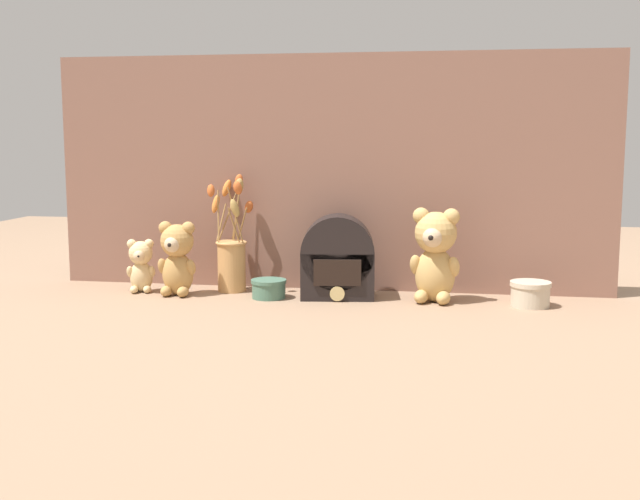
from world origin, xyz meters
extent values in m
plane|color=#8E7056|center=(0.00, 0.00, 0.00)|extent=(4.00, 4.00, 0.00)
cube|color=#845B4C|center=(0.00, 0.17, 0.34)|extent=(1.63, 0.02, 0.68)
ellipsoid|color=tan|center=(0.32, 0.03, 0.07)|extent=(0.12, 0.11, 0.15)
sphere|color=tan|center=(0.32, 0.03, 0.19)|extent=(0.11, 0.11, 0.11)
sphere|color=#D1B289|center=(0.31, -0.01, 0.18)|extent=(0.05, 0.05, 0.05)
sphere|color=black|center=(0.30, -0.04, 0.18)|extent=(0.02, 0.02, 0.02)
sphere|color=tan|center=(0.36, 0.02, 0.23)|extent=(0.05, 0.05, 0.05)
sphere|color=tan|center=(0.28, 0.04, 0.23)|extent=(0.05, 0.05, 0.05)
ellipsoid|color=tan|center=(0.37, 0.01, 0.10)|extent=(0.04, 0.06, 0.07)
ellipsoid|color=tan|center=(0.26, 0.03, 0.10)|extent=(0.04, 0.06, 0.07)
ellipsoid|color=tan|center=(0.34, -0.01, 0.02)|extent=(0.05, 0.06, 0.04)
ellipsoid|color=tan|center=(0.28, 0.00, 0.02)|extent=(0.05, 0.06, 0.04)
ellipsoid|color=tan|center=(-0.41, 0.00, 0.06)|extent=(0.09, 0.08, 0.12)
sphere|color=tan|center=(-0.41, 0.00, 0.16)|extent=(0.09, 0.09, 0.09)
sphere|color=#D1B289|center=(-0.41, -0.04, 0.15)|extent=(0.04, 0.04, 0.04)
sphere|color=black|center=(-0.41, -0.05, 0.15)|extent=(0.01, 0.01, 0.01)
sphere|color=tan|center=(-0.37, 0.00, 0.19)|extent=(0.04, 0.04, 0.04)
sphere|color=tan|center=(-0.44, 0.00, 0.19)|extent=(0.04, 0.04, 0.04)
ellipsoid|color=tan|center=(-0.36, -0.01, 0.08)|extent=(0.03, 0.04, 0.05)
ellipsoid|color=tan|center=(-0.45, -0.01, 0.08)|extent=(0.03, 0.04, 0.05)
ellipsoid|color=tan|center=(-0.38, -0.03, 0.02)|extent=(0.03, 0.05, 0.03)
ellipsoid|color=tan|center=(-0.43, -0.03, 0.02)|extent=(0.03, 0.05, 0.03)
ellipsoid|color=#DBBC84|center=(-0.53, 0.03, 0.04)|extent=(0.08, 0.07, 0.09)
sphere|color=#DBBC84|center=(-0.53, 0.03, 0.11)|extent=(0.07, 0.07, 0.07)
sphere|color=#D1B289|center=(-0.52, 0.00, 0.11)|extent=(0.03, 0.03, 0.03)
sphere|color=black|center=(-0.52, -0.01, 0.11)|extent=(0.01, 0.01, 0.01)
sphere|color=#DBBC84|center=(-0.50, 0.03, 0.14)|extent=(0.03, 0.03, 0.03)
sphere|color=#DBBC84|center=(-0.55, 0.02, 0.14)|extent=(0.03, 0.03, 0.03)
ellipsoid|color=#DBBC84|center=(-0.49, 0.03, 0.06)|extent=(0.03, 0.03, 0.04)
ellipsoid|color=#DBBC84|center=(-0.55, 0.01, 0.06)|extent=(0.03, 0.03, 0.04)
ellipsoid|color=#DBBC84|center=(-0.50, 0.01, 0.01)|extent=(0.03, 0.04, 0.02)
ellipsoid|color=#DBBC84|center=(-0.54, 0.00, 0.01)|extent=(0.03, 0.04, 0.02)
cylinder|color=tan|center=(-0.27, 0.08, 0.07)|extent=(0.08, 0.08, 0.15)
torus|color=tan|center=(-0.27, 0.08, 0.14)|extent=(0.09, 0.09, 0.01)
cylinder|color=#9E7542|center=(-0.30, 0.10, 0.20)|extent=(0.02, 0.04, 0.11)
ellipsoid|color=orange|center=(-0.32, 0.10, 0.25)|extent=(0.03, 0.04, 0.06)
cylinder|color=#9E7542|center=(-0.25, 0.05, 0.23)|extent=(0.04, 0.03, 0.16)
ellipsoid|color=#C65B28|center=(-0.24, 0.03, 0.30)|extent=(0.04, 0.04, 0.04)
cylinder|color=#9E7542|center=(-0.26, 0.11, 0.23)|extent=(0.03, 0.01, 0.16)
ellipsoid|color=tan|center=(-0.26, 0.12, 0.30)|extent=(0.04, 0.04, 0.05)
cylinder|color=#9E7542|center=(-0.24, 0.11, 0.20)|extent=(0.04, 0.04, 0.10)
ellipsoid|color=#C65B28|center=(-0.23, 0.13, 0.24)|extent=(0.04, 0.04, 0.04)
cylinder|color=#9E7542|center=(-0.30, 0.07, 0.22)|extent=(0.02, 0.04, 0.15)
ellipsoid|color=#C65B28|center=(-0.32, 0.06, 0.29)|extent=(0.03, 0.03, 0.04)
cylinder|color=#9E7542|center=(-0.25, 0.05, 0.20)|extent=(0.03, 0.02, 0.10)
ellipsoid|color=tan|center=(-0.25, 0.04, 0.25)|extent=(0.04, 0.04, 0.06)
cylinder|color=#9E7542|center=(-0.29, 0.12, 0.22)|extent=(0.06, 0.03, 0.15)
ellipsoid|color=orange|center=(-0.30, 0.15, 0.30)|extent=(0.04, 0.04, 0.06)
cylinder|color=#9E7542|center=(-0.26, 0.11, 0.23)|extent=(0.03, 0.01, 0.17)
ellipsoid|color=#C65B28|center=(-0.26, 0.12, 0.32)|extent=(0.04, 0.03, 0.05)
cube|color=black|center=(0.05, 0.04, 0.07)|extent=(0.22, 0.15, 0.13)
cylinder|color=black|center=(0.05, 0.04, 0.13)|extent=(0.22, 0.15, 0.20)
cube|color=black|center=(0.05, -0.02, 0.08)|extent=(0.13, 0.02, 0.07)
cylinder|color=#D6BC7A|center=(0.05, -0.02, 0.02)|extent=(0.04, 0.01, 0.04)
cylinder|color=beige|center=(0.57, 0.01, 0.03)|extent=(0.10, 0.10, 0.05)
cylinder|color=beige|center=(0.57, 0.01, 0.06)|extent=(0.11, 0.11, 0.01)
cylinder|color=#47705B|center=(-0.14, 0.00, 0.02)|extent=(0.09, 0.09, 0.04)
cylinder|color=#47705B|center=(-0.14, 0.00, 0.05)|extent=(0.10, 0.10, 0.01)
camera|label=1|loc=(0.37, -2.14, 0.45)|focal=45.00mm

